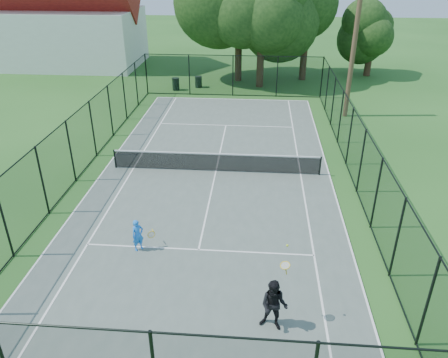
# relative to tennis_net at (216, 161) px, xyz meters

# --- Properties ---
(ground) EXTENTS (120.00, 120.00, 0.00)m
(ground) POSITION_rel_tennis_net_xyz_m (0.00, 0.00, -0.58)
(ground) COLOR #21511B
(tennis_court) EXTENTS (11.00, 24.00, 0.06)m
(tennis_court) POSITION_rel_tennis_net_xyz_m (0.00, 0.00, -0.55)
(tennis_court) COLOR #515F57
(tennis_court) RESTS_ON ground
(tennis_net) EXTENTS (10.08, 0.08, 0.95)m
(tennis_net) POSITION_rel_tennis_net_xyz_m (0.00, 0.00, 0.00)
(tennis_net) COLOR black
(tennis_net) RESTS_ON tennis_court
(fence) EXTENTS (13.10, 26.10, 3.00)m
(fence) POSITION_rel_tennis_net_xyz_m (0.00, 0.00, 0.92)
(fence) COLOR black
(fence) RESTS_ON ground
(tree_near_left) EXTENTS (7.54, 7.54, 9.84)m
(tree_near_left) POSITION_rel_tennis_net_xyz_m (0.17, 17.45, 5.47)
(tree_near_left) COLOR #332114
(tree_near_left) RESTS_ON ground
(tree_near_mid) EXTENTS (6.91, 6.91, 9.04)m
(tree_near_mid) POSITION_rel_tennis_net_xyz_m (1.99, 15.69, 4.99)
(tree_near_mid) COLOR #332114
(tree_near_mid) RESTS_ON ground
(tree_near_right) EXTENTS (6.08, 6.08, 8.39)m
(tree_near_right) POSITION_rel_tennis_net_xyz_m (5.57, 18.21, 4.76)
(tree_near_right) COLOR #332114
(tree_near_right) RESTS_ON ground
(tree_far_right) EXTENTS (4.24, 4.24, 5.61)m
(tree_far_right) POSITION_rel_tennis_net_xyz_m (11.32, 20.00, 2.89)
(tree_far_right) COLOR #332114
(tree_far_right) RESTS_ON ground
(building) EXTENTS (15.30, 8.15, 11.87)m
(building) POSITION_rel_tennis_net_xyz_m (-17.00, 22.00, 4.35)
(building) COLOR silver
(building) RESTS_ON ground
(trash_bin_left) EXTENTS (0.58, 0.58, 0.95)m
(trash_bin_left) POSITION_rel_tennis_net_xyz_m (-4.52, 14.13, -0.10)
(trash_bin_left) COLOR black
(trash_bin_left) RESTS_ON ground
(trash_bin_right) EXTENTS (0.58, 0.58, 0.87)m
(trash_bin_right) POSITION_rel_tennis_net_xyz_m (-2.87, 15.06, -0.14)
(trash_bin_right) COLOR black
(trash_bin_right) RESTS_ON ground
(utility_pole) EXTENTS (1.40, 0.30, 8.13)m
(utility_pole) POSITION_rel_tennis_net_xyz_m (7.67, 9.00, 3.55)
(utility_pole) COLOR #4C3823
(utility_pole) RESTS_ON ground
(player_blue) EXTENTS (0.84, 0.51, 1.20)m
(player_blue) POSITION_rel_tennis_net_xyz_m (-2.14, -6.53, 0.08)
(player_blue) COLOR #1B78EA
(player_blue) RESTS_ON tennis_court
(player_black) EXTENTS (0.92, 0.89, 2.57)m
(player_black) POSITION_rel_tennis_net_xyz_m (2.59, -9.85, 0.29)
(player_black) COLOR black
(player_black) RESTS_ON tennis_court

